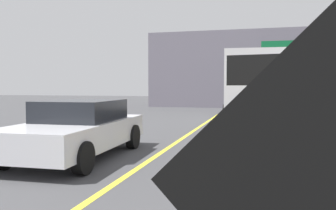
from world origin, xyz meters
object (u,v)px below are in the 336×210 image
Objects in this scene: highway_guide_sign at (290,61)px; traffic_cone_mid_lane at (249,187)px; box_truck at (252,85)px; arrow_board_trailer at (252,126)px; traffic_cone_far_lane at (258,150)px; pickup_car at (78,129)px.

highway_guide_sign is 20.28m from traffic_cone_mid_lane.
highway_guide_sign is at bearing 71.44° from box_truck.
highway_guide_sign is at bearing 84.05° from traffic_cone_mid_lane.
arrow_board_trailer is at bearing -88.52° from box_truck.
traffic_cone_mid_lane is 2.90m from traffic_cone_far_lane.
box_truck is at bearing 91.48° from arrow_board_trailer.
arrow_board_trailer reaches higher than traffic_cone_far_lane.
box_truck is 7.59m from highway_guide_sign.
highway_guide_sign is 17.42m from traffic_cone_far_lane.
traffic_cone_mid_lane is (0.28, -12.91, -1.48)m from box_truck.
arrow_board_trailer is 14.23m from highway_guide_sign.
box_truck is 11.03m from pickup_car.
highway_guide_sign reaches higher than box_truck.
arrow_board_trailer is 6.86m from box_truck.
pickup_car is 7.21× the size of traffic_cone_mid_lane.
highway_guide_sign reaches higher than arrow_board_trailer.
arrow_board_trailer is at bearing 91.00° from traffic_cone_mid_lane.
box_truck is 1.38× the size of highway_guide_sign.
arrow_board_trailer reaches higher than traffic_cone_mid_lane.
pickup_car is at bearing -109.75° from highway_guide_sign.
box_truck is at bearing 92.24° from traffic_cone_far_lane.
traffic_cone_mid_lane is at bearing -89.00° from arrow_board_trailer.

